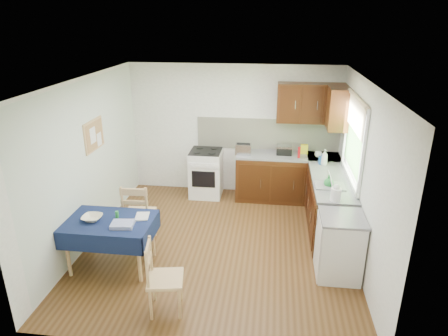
# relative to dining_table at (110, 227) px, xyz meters

# --- Properties ---
(floor) EXTENTS (4.20, 4.20, 0.00)m
(floor) POSITION_rel_dining_table_xyz_m (1.40, 0.73, -0.61)
(floor) COLOR #4C2F14
(floor) RESTS_ON ground
(ceiling) EXTENTS (4.00, 4.20, 0.02)m
(ceiling) POSITION_rel_dining_table_xyz_m (1.40, 0.73, 1.89)
(ceiling) COLOR white
(ceiling) RESTS_ON wall_back
(wall_back) EXTENTS (4.00, 0.02, 2.50)m
(wall_back) POSITION_rel_dining_table_xyz_m (1.40, 2.83, 0.64)
(wall_back) COLOR silver
(wall_back) RESTS_ON ground
(wall_front) EXTENTS (4.00, 0.02, 2.50)m
(wall_front) POSITION_rel_dining_table_xyz_m (1.40, -1.37, 0.64)
(wall_front) COLOR silver
(wall_front) RESTS_ON ground
(wall_left) EXTENTS (0.02, 4.20, 2.50)m
(wall_left) POSITION_rel_dining_table_xyz_m (-0.60, 0.73, 0.64)
(wall_left) COLOR silver
(wall_left) RESTS_ON ground
(wall_right) EXTENTS (0.02, 4.20, 2.50)m
(wall_right) POSITION_rel_dining_table_xyz_m (3.40, 0.73, 0.64)
(wall_right) COLOR silver
(wall_right) RESTS_ON ground
(base_cabinets) EXTENTS (1.90, 2.30, 0.86)m
(base_cabinets) POSITION_rel_dining_table_xyz_m (2.76, 1.99, -0.18)
(base_cabinets) COLOR #341909
(base_cabinets) RESTS_ON ground
(worktop_back) EXTENTS (1.90, 0.60, 0.04)m
(worktop_back) POSITION_rel_dining_table_xyz_m (2.45, 2.53, 0.27)
(worktop_back) COLOR slate
(worktop_back) RESTS_ON base_cabinets
(worktop_right) EXTENTS (0.60, 1.70, 0.04)m
(worktop_right) POSITION_rel_dining_table_xyz_m (3.10, 1.38, 0.27)
(worktop_right) COLOR slate
(worktop_right) RESTS_ON base_cabinets
(worktop_corner) EXTENTS (0.60, 0.60, 0.04)m
(worktop_corner) POSITION_rel_dining_table_xyz_m (3.10, 2.53, 0.27)
(worktop_corner) COLOR slate
(worktop_corner) RESTS_ON base_cabinets
(splashback) EXTENTS (2.70, 0.02, 0.60)m
(splashback) POSITION_rel_dining_table_xyz_m (2.05, 2.81, 0.59)
(splashback) COLOR white
(splashback) RESTS_ON wall_back
(upper_cabinets) EXTENTS (1.20, 0.85, 0.70)m
(upper_cabinets) POSITION_rel_dining_table_xyz_m (2.93, 2.53, 1.24)
(upper_cabinets) COLOR #341909
(upper_cabinets) RESTS_ON wall_back
(stove) EXTENTS (0.60, 0.61, 0.92)m
(stove) POSITION_rel_dining_table_xyz_m (0.90, 2.53, -0.15)
(stove) COLOR white
(stove) RESTS_ON ground
(window) EXTENTS (0.04, 1.48, 1.26)m
(window) POSITION_rel_dining_table_xyz_m (3.37, 1.43, 1.04)
(window) COLOR #2B5221
(window) RESTS_ON wall_right
(fridge) EXTENTS (0.58, 0.60, 0.89)m
(fridge) POSITION_rel_dining_table_xyz_m (3.10, 0.18, -0.17)
(fridge) COLOR white
(fridge) RESTS_ON ground
(corkboard) EXTENTS (0.04, 0.62, 0.47)m
(corkboard) POSITION_rel_dining_table_xyz_m (-0.57, 1.03, 0.99)
(corkboard) COLOR tan
(corkboard) RESTS_ON wall_left
(dining_table) EXTENTS (1.19, 0.80, 0.72)m
(dining_table) POSITION_rel_dining_table_xyz_m (0.00, 0.00, 0.00)
(dining_table) COLOR #0F183D
(dining_table) RESTS_ON ground
(chair_far) EXTENTS (0.47, 0.47, 1.00)m
(chair_far) POSITION_rel_dining_table_xyz_m (0.18, 0.63, -0.08)
(chair_far) COLOR tan
(chair_far) RESTS_ON ground
(chair_near) EXTENTS (0.47, 0.47, 0.92)m
(chair_near) POSITION_rel_dining_table_xyz_m (0.94, -0.80, -0.13)
(chair_near) COLOR tan
(chair_near) RESTS_ON ground
(toaster) EXTENTS (0.29, 0.18, 0.22)m
(toaster) POSITION_rel_dining_table_xyz_m (1.62, 2.45, 0.39)
(toaster) COLOR #B0B0B4
(toaster) RESTS_ON worktop_back
(sandwich_press) EXTENTS (0.28, 0.24, 0.16)m
(sandwich_press) POSITION_rel_dining_table_xyz_m (2.37, 2.57, 0.37)
(sandwich_press) COLOR black
(sandwich_press) RESTS_ON worktop_back
(sauce_bottle) EXTENTS (0.05, 0.05, 0.21)m
(sauce_bottle) POSITION_rel_dining_table_xyz_m (2.64, 2.38, 0.39)
(sauce_bottle) COLOR red
(sauce_bottle) RESTS_ON worktop_back
(yellow_packet) EXTENTS (0.13, 0.09, 0.17)m
(yellow_packet) POSITION_rel_dining_table_xyz_m (2.75, 2.64, 0.37)
(yellow_packet) COLOR yellow
(yellow_packet) RESTS_ON worktop_back
(dish_rack) EXTENTS (0.44, 0.34, 0.21)m
(dish_rack) POSITION_rel_dining_table_xyz_m (3.04, 1.12, 0.31)
(dish_rack) COLOR gray
(dish_rack) RESTS_ON worktop_right
(kettle) EXTENTS (0.15, 0.15, 0.25)m
(kettle) POSITION_rel_dining_table_xyz_m (3.06, 0.63, 0.40)
(kettle) COLOR white
(kettle) RESTS_ON worktop_right
(cup) EXTENTS (0.13, 0.13, 0.10)m
(cup) POSITION_rel_dining_table_xyz_m (2.99, 2.47, 0.34)
(cup) COLOR white
(cup) RESTS_ON worktop_back
(soap_bottle_a) EXTENTS (0.14, 0.14, 0.28)m
(soap_bottle_a) POSITION_rel_dining_table_xyz_m (3.05, 2.06, 0.43)
(soap_bottle_a) COLOR white
(soap_bottle_a) RESTS_ON worktop_right
(soap_bottle_b) EXTENTS (0.10, 0.10, 0.19)m
(soap_bottle_b) POSITION_rel_dining_table_xyz_m (3.01, 2.10, 0.38)
(soap_bottle_b) COLOR blue
(soap_bottle_b) RESTS_ON worktop_right
(soap_bottle_c) EXTENTS (0.16, 0.16, 0.18)m
(soap_bottle_c) POSITION_rel_dining_table_xyz_m (3.02, 1.12, 0.38)
(soap_bottle_c) COLOR green
(soap_bottle_c) RESTS_ON worktop_right
(plate_bowl) EXTENTS (0.27, 0.27, 0.07)m
(plate_bowl) POSITION_rel_dining_table_xyz_m (-0.23, -0.02, 0.14)
(plate_bowl) COLOR #EDE5C2
(plate_bowl) RESTS_ON dining_table
(book) EXTENTS (0.22, 0.27, 0.02)m
(book) POSITION_rel_dining_table_xyz_m (0.33, 0.13, 0.11)
(book) COLOR white
(book) RESTS_ON dining_table
(spice_jar) EXTENTS (0.05, 0.05, 0.09)m
(spice_jar) POSITION_rel_dining_table_xyz_m (0.08, 0.09, 0.15)
(spice_jar) COLOR green
(spice_jar) RESTS_ON dining_table
(tea_towel) EXTENTS (0.31, 0.26, 0.05)m
(tea_towel) POSITION_rel_dining_table_xyz_m (0.24, -0.13, 0.13)
(tea_towel) COLOR #273991
(tea_towel) RESTS_ON dining_table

